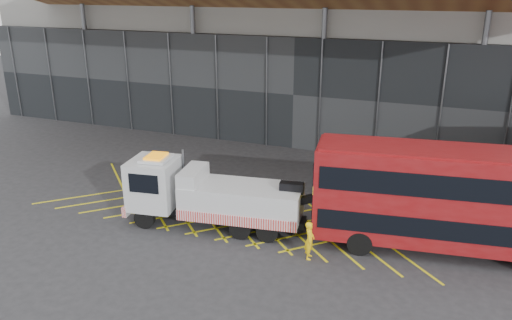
% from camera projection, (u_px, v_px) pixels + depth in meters
% --- Properties ---
extents(ground_plane, '(120.00, 120.00, 0.00)m').
position_uv_depth(ground_plane, '(196.00, 202.00, 27.74)').
color(ground_plane, '#2B2B2E').
extents(road_markings, '(21.56, 7.16, 0.01)m').
position_uv_depth(road_markings, '(235.00, 209.00, 26.90)').
color(road_markings, yellow).
rests_on(road_markings, ground_plane).
extents(construction_building, '(55.00, 23.97, 18.00)m').
position_uv_depth(construction_building, '(320.00, 17.00, 40.23)').
color(construction_building, gray).
rests_on(construction_building, ground_plane).
extents(recovery_truck, '(10.34, 3.65, 3.58)m').
position_uv_depth(recovery_truck, '(208.00, 195.00, 24.58)').
color(recovery_truck, black).
rests_on(recovery_truck, ground_plane).
extents(bus_towed, '(12.14, 4.40, 4.84)m').
position_uv_depth(bus_towed, '(451.00, 197.00, 21.82)').
color(bus_towed, maroon).
rests_on(bus_towed, ground_plane).
extents(worker, '(0.51, 0.69, 1.75)m').
position_uv_depth(worker, '(310.00, 240.00, 21.82)').
color(worker, yellow).
rests_on(worker, ground_plane).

